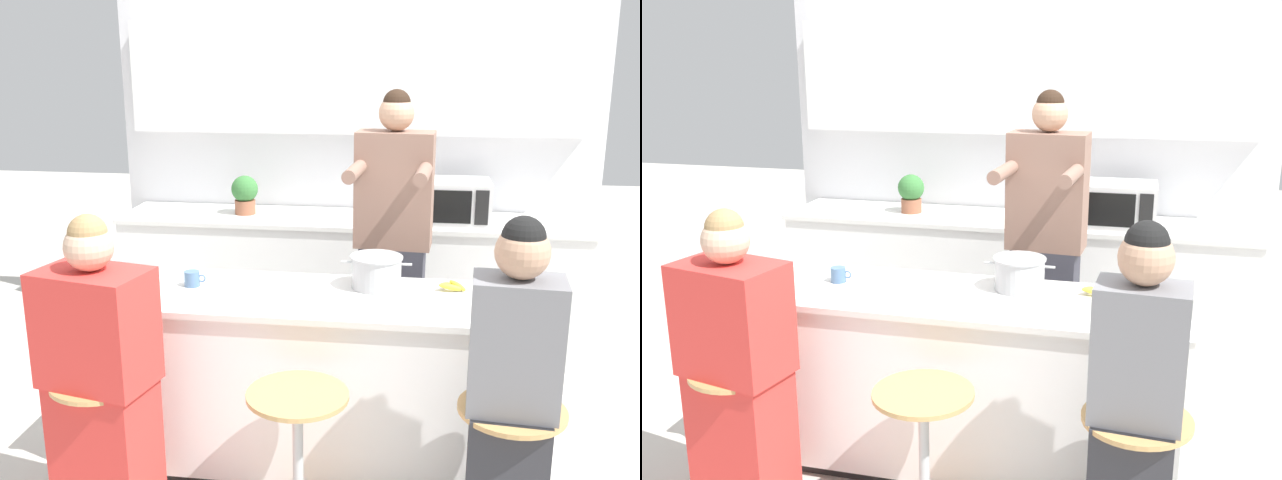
% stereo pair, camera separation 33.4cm
% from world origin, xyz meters
% --- Properties ---
extents(ground_plane, '(16.00, 16.00, 0.00)m').
position_xyz_m(ground_plane, '(0.00, 0.00, 0.00)').
color(ground_plane, beige).
extents(wall_back, '(3.36, 0.22, 2.70)m').
position_xyz_m(wall_back, '(0.00, 1.82, 1.54)').
color(wall_back, white).
rests_on(wall_back, ground_plane).
extents(back_counter, '(3.12, 0.61, 0.91)m').
position_xyz_m(back_counter, '(0.00, 1.53, 0.46)').
color(back_counter, white).
rests_on(back_counter, ground_plane).
extents(kitchen_island, '(2.09, 0.65, 0.89)m').
position_xyz_m(kitchen_island, '(0.00, 0.00, 0.45)').
color(kitchen_island, black).
rests_on(kitchen_island, ground_plane).
extents(bar_stool_leftmost, '(0.42, 0.42, 0.68)m').
position_xyz_m(bar_stool_leftmost, '(-0.84, -0.57, 0.40)').
color(bar_stool_leftmost, tan).
rests_on(bar_stool_leftmost, ground_plane).
extents(bar_stool_center, '(0.42, 0.42, 0.68)m').
position_xyz_m(bar_stool_center, '(0.00, -0.58, 0.40)').
color(bar_stool_center, tan).
rests_on(bar_stool_center, ground_plane).
extents(bar_stool_rightmost, '(0.42, 0.42, 0.68)m').
position_xyz_m(bar_stool_rightmost, '(0.84, -0.58, 0.40)').
color(bar_stool_rightmost, tan).
rests_on(bar_stool_rightmost, ground_plane).
extents(person_cooking, '(0.46, 0.60, 1.81)m').
position_xyz_m(person_cooking, '(0.32, 0.66, 0.90)').
color(person_cooking, '#383842').
rests_on(person_cooking, ground_plane).
extents(person_wrapped_blanket, '(0.49, 0.37, 1.39)m').
position_xyz_m(person_wrapped_blanket, '(-0.82, -0.60, 0.66)').
color(person_wrapped_blanket, red).
rests_on(person_wrapped_blanket, ground_plane).
extents(person_seated_near, '(0.35, 0.29, 1.44)m').
position_xyz_m(person_seated_near, '(0.83, -0.60, 0.68)').
color(person_seated_near, '#333338').
rests_on(person_seated_near, ground_plane).
extents(cooking_pot, '(0.34, 0.25, 0.16)m').
position_xyz_m(cooking_pot, '(0.26, 0.15, 0.97)').
color(cooking_pot, '#B7BABC').
rests_on(cooking_pot, kitchen_island).
extents(fruit_bowl, '(0.18, 0.18, 0.08)m').
position_xyz_m(fruit_bowl, '(-0.86, -0.08, 0.94)').
color(fruit_bowl, silver).
rests_on(fruit_bowl, kitchen_island).
extents(coffee_cup_near, '(0.11, 0.08, 0.08)m').
position_xyz_m(coffee_cup_near, '(-0.62, 0.04, 0.93)').
color(coffee_cup_near, '#4C7099').
rests_on(coffee_cup_near, kitchen_island).
extents(banana_bunch, '(0.15, 0.11, 0.05)m').
position_xyz_m(banana_bunch, '(0.62, 0.15, 0.92)').
color(banana_bunch, yellow).
rests_on(banana_bunch, kitchen_island).
extents(microwave, '(0.46, 0.37, 0.28)m').
position_xyz_m(microwave, '(0.68, 1.50, 1.05)').
color(microwave, white).
rests_on(microwave, back_counter).
extents(potted_plant, '(0.18, 0.18, 0.27)m').
position_xyz_m(potted_plant, '(-0.73, 1.53, 1.05)').
color(potted_plant, '#93563D').
rests_on(potted_plant, back_counter).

